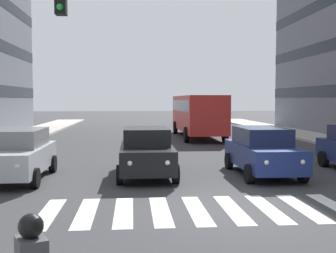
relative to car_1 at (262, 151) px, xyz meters
The scene contains 6 objects.
ground_plane 5.18m from the car_1, 64.38° to the left, with size 180.00×180.00×0.00m, color #38383A.
crosswalk_markings 5.18m from the car_1, 64.38° to the left, with size 9.45×2.80×0.01m.
car_1 is the anchor object (origin of this frame).
car_2 4.20m from the car_1, ahead, with size 2.02×4.44×1.72m.
car_3 8.57m from the car_1, ahead, with size 2.02×4.44×1.72m.
bus_behind_traffic 15.36m from the car_1, 90.00° to the right, with size 2.78×10.50×3.00m.
Camera 1 is at (2.48, 10.08, 2.73)m, focal length 44.75 mm.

